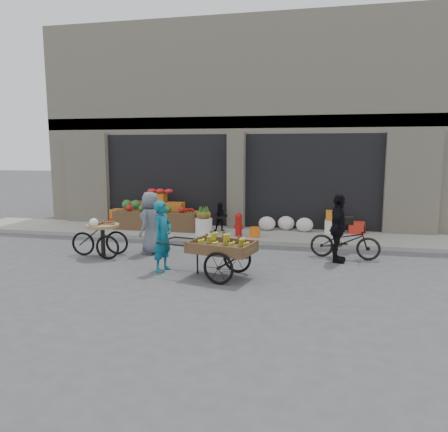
% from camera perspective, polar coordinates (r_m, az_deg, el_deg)
% --- Properties ---
extents(ground, '(80.00, 80.00, 0.00)m').
position_cam_1_polar(ground, '(9.97, -3.84, -7.18)').
color(ground, '#424244').
rests_on(ground, ground).
extents(sidewalk, '(18.00, 2.20, 0.12)m').
position_cam_1_polar(sidewalk, '(13.83, 0.89, -2.38)').
color(sidewalk, gray).
rests_on(sidewalk, ground).
extents(building, '(14.00, 6.45, 7.00)m').
position_cam_1_polar(building, '(17.46, 3.54, 10.84)').
color(building, beige).
rests_on(building, ground).
extents(fruit_display, '(3.10, 1.12, 1.24)m').
position_cam_1_polar(fruit_display, '(14.68, -8.42, 0.59)').
color(fruit_display, red).
rests_on(fruit_display, sidewalk).
extents(pineapple_bin, '(0.52, 0.52, 0.50)m').
position_cam_1_polar(pineapple_bin, '(13.47, -2.66, -1.36)').
color(pineapple_bin, silver).
rests_on(pineapple_bin, sidewalk).
extents(fire_hydrant, '(0.22, 0.22, 0.71)m').
position_cam_1_polar(fire_hydrant, '(13.16, 1.92, -1.01)').
color(fire_hydrant, '#A5140F').
rests_on(fire_hydrant, sidewalk).
extents(orange_bucket, '(0.32, 0.32, 0.30)m').
position_cam_1_polar(orange_bucket, '(13.07, 4.03, -2.13)').
color(orange_bucket, orange).
rests_on(orange_bucket, sidewalk).
extents(right_bay_goods, '(3.35, 0.60, 0.70)m').
position_cam_1_polar(right_bay_goods, '(14.10, 11.87, -0.93)').
color(right_bay_goods, silver).
rests_on(right_bay_goods, sidewalk).
extents(seated_person, '(0.51, 0.43, 0.93)m').
position_cam_1_polar(seated_person, '(13.91, -0.43, -0.12)').
color(seated_person, black).
rests_on(seated_person, sidewalk).
extents(banana_cart, '(2.43, 1.39, 0.96)m').
position_cam_1_polar(banana_cart, '(9.32, -0.57, -3.87)').
color(banana_cart, brown).
rests_on(banana_cart, ground).
extents(vendor_woman, '(0.51, 0.66, 1.60)m').
position_cam_1_polar(vendor_woman, '(9.88, -8.02, -2.63)').
color(vendor_woman, '#0F5E7A').
rests_on(vendor_woman, ground).
extents(tricycle_cart, '(1.43, 0.87, 0.95)m').
position_cam_1_polar(tricycle_cart, '(11.57, -15.60, -2.38)').
color(tricycle_cart, '#9E7F51').
rests_on(tricycle_cart, ground).
extents(vendor_grey, '(0.63, 0.87, 1.63)m').
position_cam_1_polar(vendor_grey, '(11.60, -9.56, -0.88)').
color(vendor_grey, slate).
rests_on(vendor_grey, ground).
extents(bicycle, '(1.78, 0.81, 0.90)m').
position_cam_1_polar(bicycle, '(11.38, 15.52, -3.14)').
color(bicycle, black).
rests_on(bicycle, ground).
extents(cyclist, '(0.53, 1.02, 1.67)m').
position_cam_1_polar(cyclist, '(10.91, 14.66, -1.56)').
color(cyclist, black).
rests_on(cyclist, ground).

